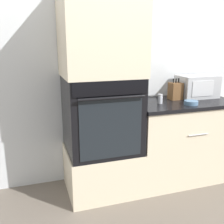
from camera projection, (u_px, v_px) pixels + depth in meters
The scene contains 12 objects.
ground_plane at pixel (146, 198), 2.52m from camera, with size 12.00×12.00×0.00m, color #6B6056.
wall_back at pixel (124, 62), 2.78m from camera, with size 8.00×0.05×2.50m.
oven_cabinet_base at pixel (102, 169), 2.63m from camera, with size 0.70×0.60×0.44m.
wall_oven at pixel (102, 114), 2.48m from camera, with size 0.67×0.64×0.72m.
oven_cabinet_upper at pixel (101, 31), 2.29m from camera, with size 0.70×0.60×0.80m.
counter_unit at pixel (180, 139), 2.84m from camera, with size 1.08×0.63×0.86m.
microwave at pixel (197, 86), 2.88m from camera, with size 0.42×0.28×0.24m.
knife_block at pixel (175, 91), 2.78m from camera, with size 0.12×0.12×0.22m.
bowl at pixel (191, 103), 2.56m from camera, with size 0.14×0.14×0.04m.
condiment_jar_near at pixel (160, 99), 2.60m from camera, with size 0.05×0.05×0.09m.
condiment_jar_mid at pixel (140, 98), 2.73m from camera, with size 0.05×0.05×0.06m.
condiment_jar_far at pixel (144, 95), 2.81m from camera, with size 0.05×0.05×0.09m.
Camera 1 is at (-0.99, -2.01, 1.45)m, focal length 42.00 mm.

